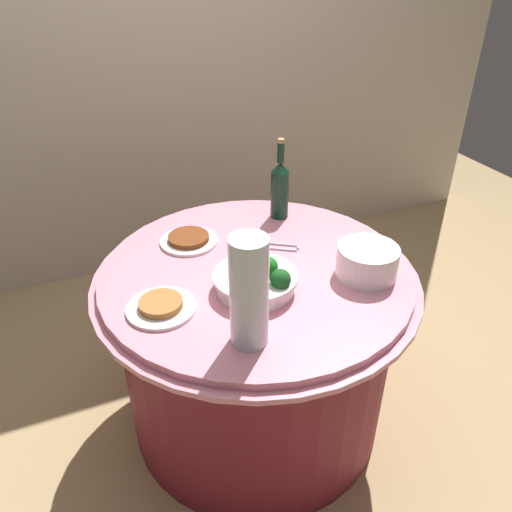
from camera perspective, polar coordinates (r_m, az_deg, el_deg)
name	(u,v)px	position (r m, az deg, el deg)	size (l,w,h in m)	color
ground_plane	(256,410)	(2.26, 0.00, -17.20)	(6.00, 6.00, 0.00)	tan
back_wall	(151,38)	(2.85, -11.87, 23.19)	(4.40, 0.10, 2.60)	beige
buffet_table	(256,345)	(1.99, 0.00, -10.15)	(1.16, 1.16, 0.74)	maroon
broccoli_bowl	(257,280)	(1.63, 0.08, -2.71)	(0.28, 0.28, 0.12)	white
plate_stack	(367,261)	(1.74, 12.59, -0.62)	(0.21, 0.21, 0.11)	white
wine_bottle	(280,188)	(2.05, 2.74, 7.76)	(0.07, 0.07, 0.34)	black
decorative_fruit_vase	(249,298)	(1.37, -0.80, -4.77)	(0.11, 0.11, 0.34)	silver
serving_tongs	(279,247)	(1.88, 2.61, 1.09)	(0.16, 0.12, 0.01)	silver
food_plate_stir_fry	(189,240)	(1.93, -7.70, 1.88)	(0.22, 0.22, 0.03)	white
food_plate_peanuts	(161,306)	(1.59, -10.81, -5.65)	(0.22, 0.22, 0.03)	white
label_placard_front	(245,246)	(1.83, -1.23, 1.18)	(0.05, 0.03, 0.05)	white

